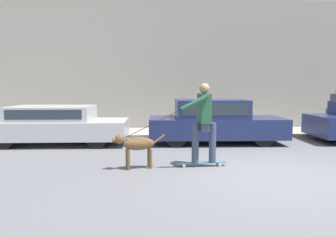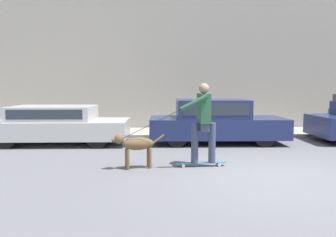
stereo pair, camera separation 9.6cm
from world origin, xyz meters
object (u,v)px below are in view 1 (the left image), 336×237
Objects in this scene: parked_car_0 at (57,125)px; skateboarder at (203,119)px; pedestrian_with_bag at (336,108)px; parked_car_1 at (215,122)px; dog at (136,145)px.

parked_car_0 is 4.98m from skateboarder.
pedestrian_with_bag is (5.61, 4.65, -0.05)m from skateboarder.
pedestrian_with_bag is at bearing 20.37° from parked_car_1.
parked_car_1 is 5.09m from pedestrian_with_bag.
parked_car_0 is at bearing 158.29° from pedestrian_with_bag.
dog is at bearing -177.55° from pedestrian_with_bag.
pedestrian_with_bag is (7.05, 4.78, 0.47)m from dog.
parked_car_1 is 3.83m from dog.
skateboarder reaches higher than parked_car_1.
pedestrian_with_bag is at bearing -145.30° from skateboarder.
dog is 0.49× the size of skateboarder.
skateboarder reaches higher than pedestrian_with_bag.
parked_car_0 is 4.00m from dog.
pedestrian_with_bag is (4.80, 1.68, 0.33)m from parked_car_1.
pedestrian_with_bag reaches higher than parked_car_0.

